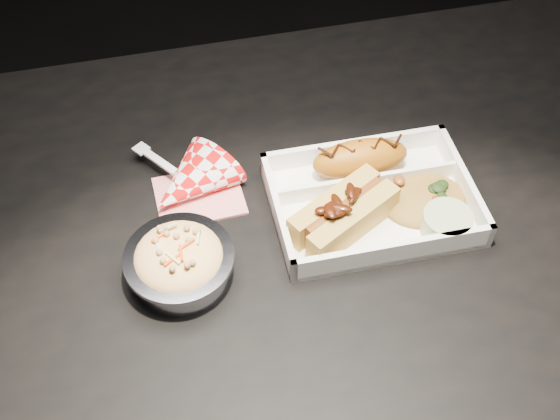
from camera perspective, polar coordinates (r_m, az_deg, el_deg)
The scene contains 8 objects.
dining_table at distance 0.94m, azimuth 0.43°, elevation -5.51°, with size 1.20×0.80×0.75m.
food_tray at distance 0.89m, azimuth 7.41°, elevation 0.65°, with size 0.25×0.18×0.04m.
fried_pastry at distance 0.91m, azimuth 6.54°, elevation 4.17°, with size 0.13×0.05×0.05m, color #A85F10.
hotdog at distance 0.85m, azimuth 5.20°, elevation -0.21°, with size 0.15×0.12×0.06m.
fried_rice_mound at distance 0.90m, azimuth 11.67°, elevation 1.30°, with size 0.11×0.09×0.03m, color #A4762F.
cupcake_liner at distance 0.87m, azimuth 13.37°, elevation -1.08°, with size 0.06×0.06×0.03m, color #A7B88B.
foil_coleslaw_cup at distance 0.81m, azimuth -8.18°, elevation -4.13°, with size 0.13×0.13×0.07m.
napkin_fork at distance 0.90m, azimuth -7.38°, elevation 2.12°, with size 0.15×0.16×0.10m.
Camera 1 is at (-0.13, -0.51, 1.44)m, focal length 45.00 mm.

